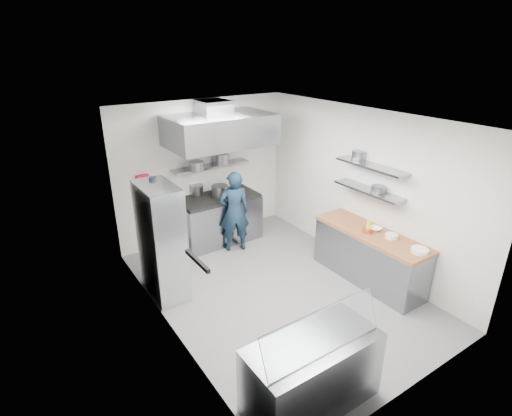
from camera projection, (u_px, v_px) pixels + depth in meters
floor at (276, 290)px, 6.57m from camera, size 5.00×5.00×0.00m
ceiling at (280, 118)px, 5.49m from camera, size 5.00×5.00×0.00m
wall_back at (203, 171)px, 7.95m from camera, size 3.60×2.80×0.02m
wall_front at (422, 291)px, 4.11m from camera, size 3.60×2.80×0.02m
wall_left at (165, 242)px, 5.11m from camera, size 2.80×5.00×0.02m
wall_right at (361, 189)px, 6.95m from camera, size 2.80×5.00×0.02m
gas_range at (219, 220)px, 8.06m from camera, size 1.60×0.80×0.90m
cooktop at (218, 198)px, 7.88m from camera, size 1.57×0.78×0.06m
stock_pot_left at (197, 190)px, 7.92m from camera, size 0.25×0.25×0.20m
stock_pot_mid at (220, 191)px, 7.78m from camera, size 0.33×0.33×0.24m
over_range_shelf at (211, 166)px, 7.84m from camera, size 1.60×0.30×0.04m
shelf_pot_a at (196, 166)px, 7.45m from camera, size 0.28×0.28×0.18m
shelf_pot_b at (222, 159)px, 7.83m from camera, size 0.30×0.30×0.22m
extractor_hood at (220, 130)px, 7.22m from camera, size 1.90×1.15×0.55m
hood_duct at (213, 107)px, 7.24m from camera, size 0.55×0.55×0.24m
red_firebox at (143, 182)px, 7.26m from camera, size 0.22×0.10×0.26m
chef at (234, 212)px, 7.56m from camera, size 0.67×0.55×1.59m
wire_rack at (162, 242)px, 6.14m from camera, size 0.50×0.90×1.85m
rack_bin_a at (159, 245)px, 6.30m from camera, size 0.17×0.21×0.19m
rack_bin_b at (149, 210)px, 6.34m from camera, size 0.14×0.18×0.16m
rack_jar at (153, 183)px, 6.04m from camera, size 0.11×0.11×0.18m
knife_strip at (197, 261)px, 4.37m from camera, size 0.04×0.55×0.05m
prep_counter_base at (369, 258)px, 6.71m from camera, size 0.62×2.00×0.84m
prep_counter_top at (372, 234)px, 6.53m from camera, size 0.65×2.04×0.06m
plate_stack_a at (420, 251)px, 5.88m from camera, size 0.25×0.25×0.06m
plate_stack_b at (391, 236)px, 6.31m from camera, size 0.20×0.20×0.06m
copper_pan at (367, 231)px, 6.49m from camera, size 0.15×0.15×0.06m
squeeze_bottle at (368, 226)px, 6.50m from camera, size 0.06×0.06×0.18m
mixing_bowl at (375, 229)px, 6.57m from camera, size 0.22×0.22×0.05m
wall_shelf_lower at (368, 190)px, 6.60m from camera, size 0.30×1.30×0.04m
wall_shelf_upper at (371, 166)px, 6.44m from camera, size 0.30×1.30×0.04m
shelf_pot_c at (378, 189)px, 6.46m from camera, size 0.23×0.23×0.10m
shelf_pot_d at (359, 155)px, 6.73m from camera, size 0.24×0.24×0.14m
display_case at (312, 373)px, 4.36m from camera, size 1.50×0.70×0.85m
display_glass at (323, 332)px, 4.02m from camera, size 1.47×0.19×0.42m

